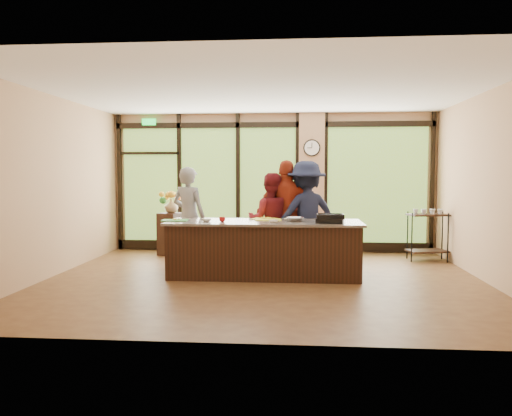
% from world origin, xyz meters
% --- Properties ---
extents(floor, '(7.00, 7.00, 0.00)m').
position_xyz_m(floor, '(0.00, 0.00, 0.00)').
color(floor, '#50311C').
rests_on(floor, ground).
extents(ceiling, '(7.00, 7.00, 0.00)m').
position_xyz_m(ceiling, '(0.00, 0.00, 3.00)').
color(ceiling, white).
rests_on(ceiling, back_wall).
extents(back_wall, '(7.00, 0.00, 7.00)m').
position_xyz_m(back_wall, '(0.00, 3.00, 1.50)').
color(back_wall, tan).
rests_on(back_wall, floor).
extents(left_wall, '(0.00, 6.00, 6.00)m').
position_xyz_m(left_wall, '(-3.50, 0.00, 1.50)').
color(left_wall, tan).
rests_on(left_wall, floor).
extents(right_wall, '(0.00, 6.00, 6.00)m').
position_xyz_m(right_wall, '(3.50, 0.00, 1.50)').
color(right_wall, tan).
rests_on(right_wall, floor).
extents(window_wall, '(6.90, 0.12, 3.00)m').
position_xyz_m(window_wall, '(0.16, 2.95, 1.39)').
color(window_wall, tan).
rests_on(window_wall, floor).
extents(island_base, '(3.10, 1.00, 0.88)m').
position_xyz_m(island_base, '(0.00, 0.30, 0.44)').
color(island_base, black).
rests_on(island_base, floor).
extents(countertop, '(3.20, 1.10, 0.04)m').
position_xyz_m(countertop, '(0.00, 0.30, 0.90)').
color(countertop, slate).
rests_on(countertop, island_base).
extents(wall_clock, '(0.36, 0.04, 0.36)m').
position_xyz_m(wall_clock, '(0.85, 2.87, 2.25)').
color(wall_clock, black).
rests_on(wall_clock, window_wall).
extents(cook_left, '(0.78, 0.65, 1.83)m').
position_xyz_m(cook_left, '(-1.45, 1.14, 0.91)').
color(cook_left, gray).
rests_on(cook_left, floor).
extents(cook_midleft, '(0.85, 0.68, 1.72)m').
position_xyz_m(cook_midleft, '(0.06, 1.07, 0.86)').
color(cook_midleft, maroon).
rests_on(cook_midleft, floor).
extents(cook_midright, '(1.19, 0.60, 1.95)m').
position_xyz_m(cook_midright, '(0.36, 1.11, 0.97)').
color(cook_midright, maroon).
rests_on(cook_midright, floor).
extents(cook_right, '(1.43, 1.14, 1.93)m').
position_xyz_m(cook_right, '(0.70, 1.08, 0.96)').
color(cook_right, '#171C34').
rests_on(cook_right, floor).
extents(roasting_pan, '(0.48, 0.40, 0.08)m').
position_xyz_m(roasting_pan, '(1.07, 0.09, 0.96)').
color(roasting_pan, black).
rests_on(roasting_pan, countertop).
extents(mixing_bowl, '(0.35, 0.35, 0.07)m').
position_xyz_m(mixing_bowl, '(0.51, 0.28, 0.96)').
color(mixing_bowl, silver).
rests_on(mixing_bowl, countertop).
extents(cutting_board_left, '(0.46, 0.36, 0.01)m').
position_xyz_m(cutting_board_left, '(-1.50, 0.28, 0.93)').
color(cutting_board_left, green).
rests_on(cutting_board_left, countertop).
extents(cutting_board_center, '(0.46, 0.36, 0.01)m').
position_xyz_m(cutting_board_center, '(0.05, 0.51, 0.93)').
color(cutting_board_center, yellow).
rests_on(cutting_board_center, countertop).
extents(cutting_board_right, '(0.47, 0.41, 0.01)m').
position_xyz_m(cutting_board_right, '(-0.02, 0.68, 0.93)').
color(cutting_board_right, yellow).
rests_on(cutting_board_right, countertop).
extents(prep_bowl_near, '(0.18, 0.18, 0.05)m').
position_xyz_m(prep_bowl_near, '(-0.94, 0.15, 0.94)').
color(prep_bowl_near, white).
rests_on(prep_bowl_near, countertop).
extents(prep_bowl_mid, '(0.15, 0.15, 0.04)m').
position_xyz_m(prep_bowl_mid, '(0.17, 0.05, 0.94)').
color(prep_bowl_mid, white).
rests_on(prep_bowl_mid, countertop).
extents(prep_bowl_far, '(0.15, 0.15, 0.03)m').
position_xyz_m(prep_bowl_far, '(0.38, 0.52, 0.94)').
color(prep_bowl_far, white).
rests_on(prep_bowl_far, countertop).
extents(red_ramekin, '(0.11, 0.11, 0.08)m').
position_xyz_m(red_ramekin, '(-0.68, 0.14, 0.96)').
color(red_ramekin, '#AC1111').
rests_on(red_ramekin, countertop).
extents(flower_stand, '(0.58, 0.58, 0.88)m').
position_xyz_m(flower_stand, '(-2.07, 2.30, 0.44)').
color(flower_stand, black).
rests_on(flower_stand, floor).
extents(flower_vase, '(0.37, 0.37, 0.30)m').
position_xyz_m(flower_vase, '(-2.07, 2.30, 1.03)').
color(flower_vase, '#8F744E').
rests_on(flower_vase, flower_stand).
extents(bar_cart, '(0.82, 0.57, 1.02)m').
position_xyz_m(bar_cart, '(3.08, 2.03, 0.61)').
color(bar_cart, black).
rests_on(bar_cart, floor).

